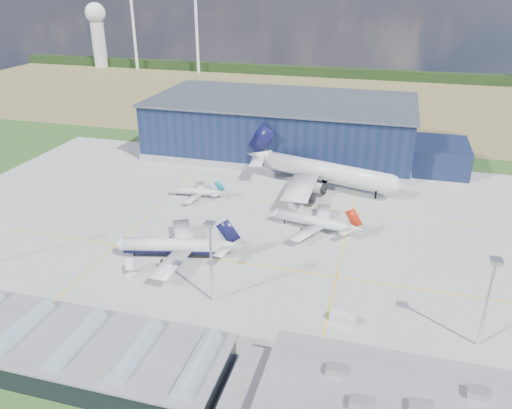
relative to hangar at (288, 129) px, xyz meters
name	(u,v)px	position (x,y,z in m)	size (l,w,h in m)	color
ground	(216,242)	(-2.81, -94.80, -11.62)	(600.00, 600.00, 0.00)	#284A1C
apron	(226,229)	(-2.81, -84.80, -11.59)	(220.00, 160.00, 0.08)	gray
farmland	(321,97)	(-2.81, 125.20, -11.62)	(600.00, 220.00, 0.01)	olive
treeline	(335,73)	(-2.81, 205.20, -7.62)	(600.00, 8.00, 8.00)	black
horizon_dressing	(125,30)	(-194.11, 199.58, 22.58)	(440.20, 18.00, 70.00)	white
hangar	(288,129)	(0.00, 0.00, 0.00)	(145.00, 62.00, 26.10)	#101D37
glass_concourse	(93,353)	(-9.26, -154.80, -7.93)	(78.00, 23.00, 8.60)	black
light_mast_center	(211,249)	(7.19, -124.80, 3.82)	(2.60, 2.60, 23.00)	silver
light_mast_east	(490,289)	(72.19, -124.80, 3.82)	(2.60, 2.60, 23.00)	silver
airliner_navy	(172,239)	(-12.07, -106.80, -5.32)	(38.64, 37.80, 12.60)	silver
airliner_red	(312,216)	(25.41, -77.70, -6.41)	(31.93, 31.24, 10.41)	silver
airliner_widebody	(326,162)	(24.25, -39.80, -0.61)	(67.52, 66.05, 22.02)	silver
airliner_regional	(195,188)	(-22.75, -62.79, -7.93)	(22.64, 22.14, 7.38)	silver
gse_tug_a	(164,244)	(-17.83, -101.25, -10.87)	(2.19, 3.59, 1.49)	yellow
gse_tug_b	(184,241)	(-12.64, -97.75, -10.96)	(2.01, 3.01, 1.31)	yellow
gse_van_a	(342,318)	(41.05, -125.02, -10.32)	(2.59, 5.93, 2.59)	silver
gse_cart_a	(341,231)	(35.19, -77.13, -10.97)	(1.98, 2.97, 1.29)	silver
gse_van_b	(296,206)	(16.90, -63.18, -10.44)	(2.36, 5.14, 2.36)	silver
gse_cart_b	(162,166)	(-49.09, -36.27, -10.96)	(2.03, 3.04, 1.32)	silver
airstair	(134,267)	(-19.34, -117.68, -9.88)	(2.17, 5.41, 3.47)	silver
car_a	(402,380)	(55.53, -141.71, -10.98)	(1.49, 3.71, 1.26)	#99999E
car_b	(135,333)	(-6.00, -142.80, -11.06)	(1.17, 3.37, 1.11)	#99999E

